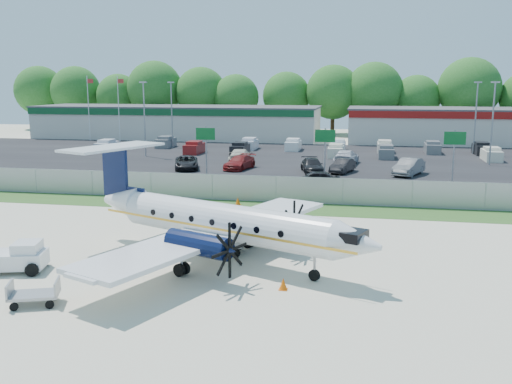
% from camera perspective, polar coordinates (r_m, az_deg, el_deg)
% --- Properties ---
extents(ground, '(170.00, 170.00, 0.00)m').
position_cam_1_polar(ground, '(30.02, -2.18, -6.44)').
color(ground, beige).
rests_on(ground, ground).
extents(grass_verge, '(170.00, 4.00, 0.02)m').
position_cam_1_polar(grass_verge, '(41.41, 1.57, -1.58)').
color(grass_verge, '#2D561E').
rests_on(grass_verge, ground).
extents(access_road, '(170.00, 8.00, 0.02)m').
position_cam_1_polar(access_road, '(48.19, 2.93, 0.19)').
color(access_road, black).
rests_on(access_road, ground).
extents(parking_lot, '(170.00, 32.00, 0.02)m').
position_cam_1_polar(parking_lot, '(68.80, 5.38, 3.37)').
color(parking_lot, black).
rests_on(parking_lot, ground).
extents(perimeter_fence, '(120.00, 0.06, 1.99)m').
position_cam_1_polar(perimeter_fence, '(43.15, 2.01, 0.27)').
color(perimeter_fence, gray).
rests_on(perimeter_fence, ground).
extents(building_west, '(46.40, 12.40, 5.24)m').
position_cam_1_polar(building_west, '(95.14, -7.89, 6.97)').
color(building_west, beige).
rests_on(building_west, ground).
extents(building_east, '(44.40, 12.40, 5.24)m').
position_cam_1_polar(building_east, '(92.18, 23.21, 6.07)').
color(building_east, beige).
rests_on(building_east, ground).
extents(sign_left, '(1.80, 0.26, 5.00)m').
position_cam_1_polar(sign_left, '(53.12, -5.05, 5.08)').
color(sign_left, gray).
rests_on(sign_left, ground).
extents(sign_mid, '(1.80, 0.26, 5.00)m').
position_cam_1_polar(sign_mid, '(51.21, 6.92, 4.83)').
color(sign_mid, gray).
rests_on(sign_mid, ground).
extents(sign_right, '(1.80, 0.26, 5.00)m').
position_cam_1_polar(sign_right, '(51.63, 19.22, 4.35)').
color(sign_right, gray).
rests_on(sign_right, ground).
extents(flagpole_west, '(1.06, 0.12, 10.00)m').
position_cam_1_polar(flagpole_west, '(93.20, -16.38, 8.41)').
color(flagpole_west, silver).
rests_on(flagpole_west, ground).
extents(flagpole_east, '(1.06, 0.12, 10.00)m').
position_cam_1_polar(flagpole_east, '(91.03, -13.55, 8.50)').
color(flagpole_east, silver).
rests_on(flagpole_east, ground).
extents(light_pole_nw, '(0.90, 0.35, 9.09)m').
position_cam_1_polar(light_pole_nw, '(71.14, -11.11, 7.68)').
color(light_pole_nw, gray).
rests_on(light_pole_nw, ground).
extents(light_pole_ne, '(0.90, 0.35, 9.09)m').
position_cam_1_polar(light_pole_ne, '(67.37, 22.59, 6.89)').
color(light_pole_ne, gray).
rests_on(light_pole_ne, ground).
extents(light_pole_sw, '(0.90, 0.35, 9.09)m').
position_cam_1_polar(light_pole_sw, '(80.49, -8.43, 8.12)').
color(light_pole_sw, gray).
rests_on(light_pole_sw, ground).
extents(light_pole_se, '(0.90, 0.35, 9.09)m').
position_cam_1_polar(light_pole_se, '(77.18, 21.13, 7.40)').
color(light_pole_se, gray).
rests_on(light_pole_se, ground).
extents(tree_line, '(112.00, 6.00, 14.00)m').
position_cam_1_polar(tree_line, '(102.50, 7.25, 5.78)').
color(tree_line, '#22601C').
rests_on(tree_line, ground).
extents(aircraft, '(17.46, 16.96, 5.41)m').
position_cam_1_polar(aircraft, '(28.78, -3.68, -2.90)').
color(aircraft, silver).
rests_on(aircraft, ground).
extents(pushback_tug, '(2.99, 2.49, 1.44)m').
position_cam_1_polar(pushback_tug, '(29.79, -22.60, -6.05)').
color(pushback_tug, silver).
rests_on(pushback_tug, ground).
extents(baggage_cart_near, '(2.23, 1.77, 1.02)m').
position_cam_1_polar(baggage_cart_near, '(25.25, -21.31, -9.47)').
color(baggage_cart_near, gray).
rests_on(baggage_cart_near, ground).
extents(baggage_cart_far, '(2.42, 1.61, 1.19)m').
position_cam_1_polar(baggage_cart_far, '(30.45, -3.32, -5.11)').
color(baggage_cart_far, gray).
rests_on(baggage_cart_far, ground).
extents(cone_nose, '(0.38, 0.38, 0.53)m').
position_cam_1_polar(cone_nose, '(25.31, 2.74, -9.19)').
color(cone_nose, '#DA5606').
rests_on(cone_nose, ground).
extents(cone_starboard_wing, '(0.44, 0.44, 0.62)m').
position_cam_1_polar(cone_starboard_wing, '(42.13, -1.83, -0.97)').
color(cone_starboard_wing, '#DA5606').
rests_on(cone_starboard_wing, ground).
extents(road_car_west, '(4.58, 3.13, 1.45)m').
position_cam_1_polar(road_car_west, '(50.72, -12.75, 0.46)').
color(road_car_west, '#595B5E').
rests_on(road_car_west, ground).
extents(road_car_mid, '(4.57, 2.27, 1.50)m').
position_cam_1_polar(road_car_mid, '(49.47, 5.85, 0.41)').
color(road_car_mid, black).
rests_on(road_car_mid, ground).
extents(parked_car_a, '(3.81, 5.59, 1.42)m').
position_cam_1_polar(parked_car_a, '(60.32, -6.95, 2.27)').
color(parked_car_a, black).
rests_on(parked_car_a, ground).
extents(parked_car_b, '(3.00, 5.27, 1.44)m').
position_cam_1_polar(parked_car_b, '(59.89, -1.65, 2.29)').
color(parked_car_b, maroon).
rests_on(parked_car_b, ground).
extents(parked_car_c, '(3.06, 5.17, 1.40)m').
position_cam_1_polar(parked_car_c, '(58.04, 5.63, 1.96)').
color(parked_car_c, black).
rests_on(parked_car_c, ground).
extents(parked_car_d, '(2.61, 4.49, 1.40)m').
position_cam_1_polar(parked_car_d, '(58.23, 8.63, 1.92)').
color(parked_car_d, black).
rests_on(parked_car_d, ground).
extents(parked_car_e, '(3.55, 5.30, 1.65)m').
position_cam_1_polar(parked_car_e, '(57.96, 15.00, 1.63)').
color(parked_car_e, '#595B5E').
rests_on(parked_car_e, ground).
extents(parked_car_f, '(3.04, 5.91, 1.64)m').
position_cam_1_polar(parked_car_f, '(64.36, -1.61, 2.89)').
color(parked_car_f, beige).
rests_on(parked_car_f, ground).
extents(parked_car_g, '(2.95, 5.78, 1.60)m').
position_cam_1_polar(parked_car_g, '(64.40, 8.98, 2.76)').
color(parked_car_g, silver).
rests_on(parked_car_g, ground).
extents(far_parking_rows, '(56.00, 10.00, 1.60)m').
position_cam_1_polar(far_parking_rows, '(73.74, 5.76, 3.85)').
color(far_parking_rows, gray).
rests_on(far_parking_rows, ground).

